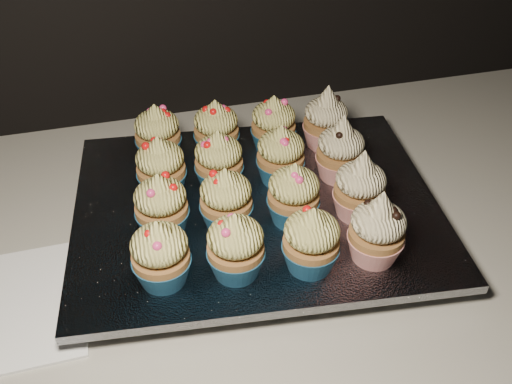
% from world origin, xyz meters
% --- Properties ---
extents(worktop, '(2.44, 0.64, 0.04)m').
position_xyz_m(worktop, '(0.00, 1.70, 0.88)').
color(worktop, beige).
rests_on(worktop, cabinet).
extents(napkin, '(0.18, 0.18, 0.00)m').
position_xyz_m(napkin, '(-0.52, 1.63, 0.90)').
color(napkin, white).
rests_on(napkin, worktop).
extents(baking_tray, '(0.45, 0.36, 0.02)m').
position_xyz_m(baking_tray, '(-0.22, 1.70, 0.91)').
color(baking_tray, black).
rests_on(baking_tray, worktop).
extents(foil_lining, '(0.49, 0.40, 0.01)m').
position_xyz_m(foil_lining, '(-0.22, 1.70, 0.93)').
color(foil_lining, silver).
rests_on(foil_lining, baking_tray).
extents(cupcake_0, '(0.06, 0.06, 0.08)m').
position_xyz_m(cupcake_0, '(-0.35, 1.60, 0.97)').
color(cupcake_0, '#1B557F').
rests_on(cupcake_0, foil_lining).
extents(cupcake_1, '(0.06, 0.06, 0.08)m').
position_xyz_m(cupcake_1, '(-0.27, 1.59, 0.97)').
color(cupcake_1, '#1B557F').
rests_on(cupcake_1, foil_lining).
extents(cupcake_2, '(0.06, 0.06, 0.08)m').
position_xyz_m(cupcake_2, '(-0.19, 1.58, 0.97)').
color(cupcake_2, '#1B557F').
rests_on(cupcake_2, foil_lining).
extents(cupcake_3, '(0.06, 0.06, 0.10)m').
position_xyz_m(cupcake_3, '(-0.11, 1.58, 0.97)').
color(cupcake_3, red).
rests_on(cupcake_3, foil_lining).
extents(cupcake_4, '(0.06, 0.06, 0.08)m').
position_xyz_m(cupcake_4, '(-0.34, 1.68, 0.97)').
color(cupcake_4, '#1B557F').
rests_on(cupcake_4, foil_lining).
extents(cupcake_5, '(0.06, 0.06, 0.08)m').
position_xyz_m(cupcake_5, '(-0.26, 1.67, 0.97)').
color(cupcake_5, '#1B557F').
rests_on(cupcake_5, foil_lining).
extents(cupcake_6, '(0.06, 0.06, 0.08)m').
position_xyz_m(cupcake_6, '(-0.18, 1.66, 0.97)').
color(cupcake_6, '#1B557F').
rests_on(cupcake_6, foil_lining).
extents(cupcake_7, '(0.06, 0.06, 0.10)m').
position_xyz_m(cupcake_7, '(-0.10, 1.65, 0.97)').
color(cupcake_7, red).
rests_on(cupcake_7, foil_lining).
extents(cupcake_8, '(0.06, 0.06, 0.08)m').
position_xyz_m(cupcake_8, '(-0.33, 1.75, 0.97)').
color(cupcake_8, '#1B557F').
rests_on(cupcake_8, foil_lining).
extents(cupcake_9, '(0.06, 0.06, 0.08)m').
position_xyz_m(cupcake_9, '(-0.25, 1.75, 0.97)').
color(cupcake_9, '#1B557F').
rests_on(cupcake_9, foil_lining).
extents(cupcake_10, '(0.06, 0.06, 0.08)m').
position_xyz_m(cupcake_10, '(-0.17, 1.74, 0.97)').
color(cupcake_10, '#1B557F').
rests_on(cupcake_10, foil_lining).
extents(cupcake_11, '(0.06, 0.06, 0.10)m').
position_xyz_m(cupcake_11, '(-0.10, 1.73, 0.97)').
color(cupcake_11, red).
rests_on(cupcake_11, foil_lining).
extents(cupcake_12, '(0.06, 0.06, 0.08)m').
position_xyz_m(cupcake_12, '(-0.32, 1.83, 0.97)').
color(cupcake_12, '#1B557F').
rests_on(cupcake_12, foil_lining).
extents(cupcake_13, '(0.06, 0.06, 0.08)m').
position_xyz_m(cupcake_13, '(-0.24, 1.82, 0.97)').
color(cupcake_13, '#1B557F').
rests_on(cupcake_13, foil_lining).
extents(cupcake_14, '(0.06, 0.06, 0.08)m').
position_xyz_m(cupcake_14, '(-0.16, 1.81, 0.97)').
color(cupcake_14, '#1B557F').
rests_on(cupcake_14, foil_lining).
extents(cupcake_15, '(0.06, 0.06, 0.10)m').
position_xyz_m(cupcake_15, '(-0.09, 1.80, 0.97)').
color(cupcake_15, red).
rests_on(cupcake_15, foil_lining).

